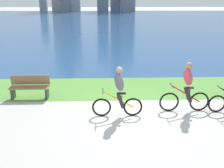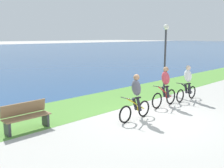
# 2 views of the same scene
# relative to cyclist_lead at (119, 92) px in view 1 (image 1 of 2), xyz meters

# --- Properties ---
(ground_plane) EXTENTS (300.00, 300.00, 0.00)m
(ground_plane) POSITION_rel_cyclist_lead_xyz_m (0.59, -0.32, -0.83)
(ground_plane) COLOR #B2AFA8
(grass_strip_bayside) EXTENTS (120.00, 2.98, 0.01)m
(grass_strip_bayside) POSITION_rel_cyclist_lead_xyz_m (0.59, 2.85, -0.83)
(grass_strip_bayside) COLOR #59933D
(grass_strip_bayside) RESTS_ON ground
(bay_water_surface) EXTENTS (300.00, 88.07, 0.00)m
(bay_water_surface) POSITION_rel_cyclist_lead_xyz_m (0.59, 48.38, -0.83)
(bay_water_surface) COLOR navy
(bay_water_surface) RESTS_ON ground
(cyclist_lead) EXTENTS (1.65, 0.52, 1.66)m
(cyclist_lead) POSITION_rel_cyclist_lead_xyz_m (0.00, 0.00, 0.00)
(cyclist_lead) COLOR black
(cyclist_lead) RESTS_ON ground
(cyclist_trailing) EXTENTS (1.71, 0.52, 1.72)m
(cyclist_trailing) POSITION_rel_cyclist_lead_xyz_m (2.30, 0.32, 0.01)
(cyclist_trailing) COLOR black
(cyclist_trailing) RESTS_ON ground
(bench_near_path) EXTENTS (1.50, 0.47, 0.90)m
(bench_near_path) POSITION_rel_cyclist_lead_xyz_m (-3.32, 1.77, -0.38)
(bench_near_path) COLOR olive
(bench_near_path) RESTS_ON ground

